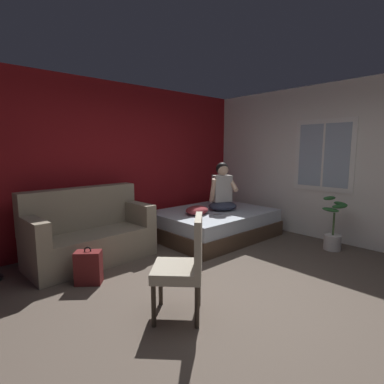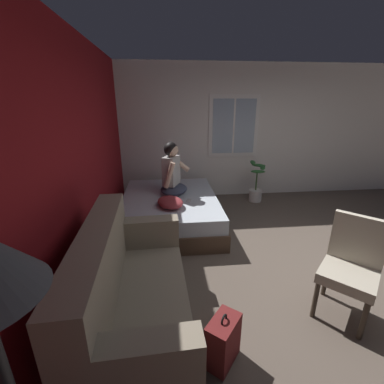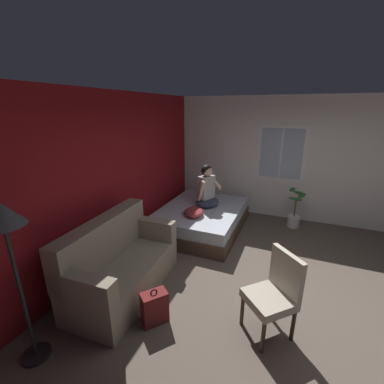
{
  "view_description": "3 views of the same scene",
  "coord_description": "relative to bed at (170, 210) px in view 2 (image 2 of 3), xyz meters",
  "views": [
    {
      "loc": [
        -2.36,
        -1.93,
        1.6
      ],
      "look_at": [
        0.62,
        1.35,
        0.96
      ],
      "focal_mm": 28.0,
      "sensor_mm": 36.0,
      "label": 1
    },
    {
      "loc": [
        -2.46,
        1.8,
        1.97
      ],
      "look_at": [
        0.41,
        1.51,
        0.95
      ],
      "focal_mm": 24.0,
      "sensor_mm": 36.0,
      "label": 2
    },
    {
      "loc": [
        -3.08,
        0.06,
        2.44
      ],
      "look_at": [
        0.4,
        1.51,
        1.2
      ],
      "focal_mm": 24.0,
      "sensor_mm": 36.0,
      "label": 3
    }
  ],
  "objects": [
    {
      "name": "throw_pillow",
      "position": [
        -0.43,
        -0.01,
        0.31
      ],
      "size": [
        0.58,
        0.51,
        0.14
      ],
      "primitive_type": "ellipsoid",
      "rotation": [
        0.0,
        0.0,
        0.37
      ],
      "color": "#993338",
      "rests_on": "bed"
    },
    {
      "name": "cell_phone",
      "position": [
        -0.23,
        -0.3,
        0.25
      ],
      "size": [
        0.16,
        0.1,
        0.01
      ],
      "primitive_type": "cube",
      "rotation": [
        0.0,
        0.0,
        4.44
      ],
      "color": "#B7B7BC",
      "rests_on": "bed"
    },
    {
      "name": "backpack",
      "position": [
        -2.53,
        -0.35,
        -0.04
      ],
      "size": [
        0.35,
        0.35,
        0.46
      ],
      "color": "maroon",
      "rests_on": "ground"
    },
    {
      "name": "side_chair",
      "position": [
        -2.14,
        -1.65,
        0.3
      ],
      "size": [
        0.65,
        0.65,
        0.98
      ],
      "color": "#382D23",
      "rests_on": "ground"
    },
    {
      "name": "wall_side_with_window",
      "position": [
        1.38,
        -1.76,
        1.12
      ],
      "size": [
        0.19,
        6.85,
        2.7
      ],
      "color": "silver",
      "rests_on": "ground"
    },
    {
      "name": "bed",
      "position": [
        0.0,
        0.0,
        0.0
      ],
      "size": [
        2.08,
        1.59,
        0.48
      ],
      "color": "#4C3828",
      "rests_on": "ground"
    },
    {
      "name": "ground_plane",
      "position": [
        -1.54,
        -1.77,
        -0.24
      ],
      "size": [
        40.0,
        40.0,
        0.0
      ],
      "primitive_type": "plane",
      "color": "brown"
    },
    {
      "name": "person_seated",
      "position": [
        0.14,
        -0.06,
        0.6
      ],
      "size": [
        0.65,
        0.61,
        0.88
      ],
      "color": "#383D51",
      "rests_on": "bed"
    },
    {
      "name": "wall_back_accent",
      "position": [
        -1.54,
        1.03,
        1.11
      ],
      "size": [
        10.69,
        0.16,
        2.7
      ],
      "primitive_type": "cube",
      "color": "maroon",
      "rests_on": "ground"
    },
    {
      "name": "potted_plant",
      "position": [
        0.86,
        -1.79,
        0.07
      ],
      "size": [
        0.39,
        0.37,
        0.85
      ],
      "color": "silver",
      "rests_on": "ground"
    },
    {
      "name": "couch",
      "position": [
        -2.2,
        0.37,
        0.16
      ],
      "size": [
        1.73,
        0.89,
        1.04
      ],
      "color": "gray",
      "rests_on": "ground"
    }
  ]
}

